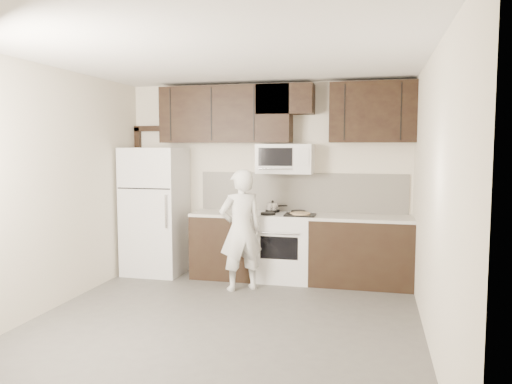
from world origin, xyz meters
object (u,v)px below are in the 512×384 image
(stove, at_px, (283,246))
(refrigerator, at_px, (155,211))
(person, at_px, (241,230))
(microwave, at_px, (285,159))

(stove, xyz_separation_m, refrigerator, (-1.85, -0.05, 0.44))
(stove, height_order, refrigerator, refrigerator)
(refrigerator, relative_size, person, 1.17)
(stove, xyz_separation_m, person, (-0.44, -0.60, 0.31))
(microwave, bearing_deg, refrigerator, -174.85)
(refrigerator, distance_m, person, 1.52)
(refrigerator, bearing_deg, microwave, 5.15)
(stove, distance_m, refrigerator, 1.90)
(stove, height_order, person, person)
(person, bearing_deg, microwave, -154.93)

